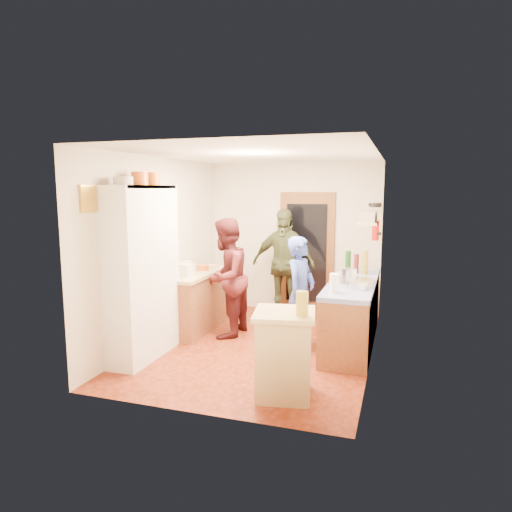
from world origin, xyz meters
The scene contains 44 objects.
floor centered at (0.00, 0.00, -0.01)m, with size 3.00×4.00×0.02m, color maroon.
ceiling centered at (0.00, 0.00, 2.61)m, with size 3.00×4.00×0.02m, color silver.
wall_back centered at (0.00, 2.01, 1.30)m, with size 3.00×0.02×2.60m, color beige.
wall_front centered at (0.00, -2.01, 1.30)m, with size 3.00×0.02×2.60m, color beige.
wall_left centered at (-1.51, 0.00, 1.30)m, with size 0.02×4.00×2.60m, color beige.
wall_right centered at (1.51, 0.00, 1.30)m, with size 0.02×4.00×2.60m, color beige.
door_frame centered at (0.25, 1.97, 1.05)m, with size 0.95×0.06×2.10m, color brown.
door_glass centered at (0.25, 1.94, 1.05)m, with size 0.70×0.02×1.70m, color black.
hutch_body centered at (-1.30, -0.80, 1.10)m, with size 0.40×1.20×2.20m, color white.
hutch_top_shelf centered at (-1.30, -0.80, 2.18)m, with size 0.40×1.14×0.04m, color white.
plate_stack centered at (-1.30, -1.14, 2.25)m, with size 0.23×0.23×0.10m, color white.
orange_pot_a centered at (-1.30, -0.78, 2.28)m, with size 0.21×0.21×0.16m, color orange.
orange_pot_b centered at (-1.30, -0.47, 2.28)m, with size 0.19×0.19×0.17m, color orange.
left_counter_base centered at (-1.20, 0.45, 0.42)m, with size 0.60×1.40×0.85m, color brown.
left_counter_top centered at (-1.20, 0.45, 0.88)m, with size 0.64×1.44×0.05m, color tan.
toaster centered at (-1.15, 0.07, 0.99)m, with size 0.25×0.16×0.18m, color white.
kettle centered at (-1.25, 0.35, 0.99)m, with size 0.16×0.16×0.18m, color white.
orange_bowl centered at (-1.12, 0.63, 0.94)m, with size 0.19×0.19×0.09m, color orange.
chopping_board centered at (-1.18, 0.96, 0.91)m, with size 0.30×0.22×0.03m, color tan.
right_counter_base centered at (1.20, 0.50, 0.42)m, with size 0.60×2.20×0.84m, color brown.
right_counter_top centered at (1.20, 0.50, 0.87)m, with size 0.62×2.22×0.06m, color #1B2EA8.
hob centered at (1.20, 0.35, 0.92)m, with size 0.55×0.58×0.04m, color silver.
pot_on_hob centered at (1.15, 0.49, 1.01)m, with size 0.20×0.20×0.13m, color silver.
bottle_a centered at (1.05, 1.17, 1.06)m, with size 0.08×0.08×0.32m, color #143F14.
bottle_b centered at (1.18, 1.13, 1.04)m, with size 0.07×0.07×0.29m, color #591419.
bottle_c centered at (1.31, 1.05, 1.08)m, with size 0.09×0.09×0.35m, color olive.
paper_towel centered at (1.05, -0.30, 1.02)m, with size 0.11×0.11×0.24m, color white.
mixing_bowl centered at (1.30, -0.01, 0.95)m, with size 0.26×0.26×0.10m, color silver.
island_base centered at (0.70, -1.36, 0.43)m, with size 0.55×0.55×0.86m, color tan.
island_top centered at (0.70, -1.36, 0.89)m, with size 0.62×0.62×0.05m, color tan.
cutting_board centered at (0.64, -1.32, 0.90)m, with size 0.35×0.28×0.02m, color white.
oil_jar centered at (0.90, -1.45, 1.03)m, with size 0.12×0.12×0.25m, color #AD9E2D.
pan_rail centered at (1.46, 1.52, 2.05)m, with size 0.02×0.02×0.65m, color silver.
pan_hang_a centered at (1.40, 1.35, 1.92)m, with size 0.18×0.18×0.05m, color black.
pan_hang_b centered at (1.40, 1.55, 1.90)m, with size 0.16×0.16×0.05m, color black.
pan_hang_c centered at (1.40, 1.75, 1.91)m, with size 0.17×0.17×0.05m, color black.
wall_shelf centered at (1.37, 0.45, 1.70)m, with size 0.26×0.42×0.03m, color tan.
radio centered at (1.37, 0.45, 1.79)m, with size 0.22×0.30×0.15m, color silver.
ext_bracket centered at (1.47, 1.70, 1.45)m, with size 0.06×0.10×0.04m, color black.
fire_extinguisher centered at (1.41, 1.70, 1.50)m, with size 0.11×0.11×0.32m, color red.
picture_frame centered at (-1.48, -1.55, 2.05)m, with size 0.03×0.25×0.30m, color gold.
person_hob centered at (0.57, 0.09, 0.77)m, with size 0.56×0.37×1.53m, color #3346A0.
person_left centered at (-0.57, 0.35, 0.87)m, with size 0.85×0.66×1.74m, color #451618.
person_back centered at (-0.03, 1.46, 0.92)m, with size 1.08×0.45×1.84m, color #394024.
Camera 1 is at (1.81, -5.77, 2.16)m, focal length 32.00 mm.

